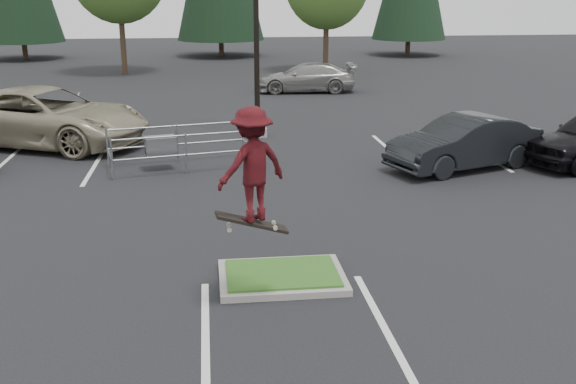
{
  "coord_description": "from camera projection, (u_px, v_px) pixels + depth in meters",
  "views": [
    {
      "loc": [
        -1.2,
        -10.82,
        4.95
      ],
      "look_at": [
        0.29,
        1.5,
        1.17
      ],
      "focal_mm": 42.0,
      "sensor_mm": 36.0,
      "label": 1
    }
  ],
  "objects": [
    {
      "name": "ground",
      "position": [
        282.0,
        280.0,
        11.86
      ],
      "size": [
        120.0,
        120.0,
        0.0
      ],
      "primitive_type": "plane",
      "color": "black",
      "rests_on": "ground"
    },
    {
      "name": "skateboarder",
      "position": [
        251.0,
        165.0,
        10.15
      ],
      "size": [
        1.31,
        1.12,
        2.0
      ],
      "rotation": [
        0.0,
        0.0,
        3.64
      ],
      "color": "black",
      "rests_on": "ground"
    },
    {
      "name": "grass_median",
      "position": [
        282.0,
        276.0,
        11.84
      ],
      "size": [
        2.2,
        1.6,
        0.16
      ],
      "color": "#9B9690",
      "rests_on": "ground"
    },
    {
      "name": "car_far_silver",
      "position": [
        306.0,
        78.0,
        32.96
      ],
      "size": [
        4.97,
        2.32,
        1.4
      ],
      "primitive_type": "imported",
      "rotation": [
        0.0,
        0.0,
        4.64
      ],
      "color": "gray",
      "rests_on": "ground"
    },
    {
      "name": "car_l_tan",
      "position": [
        43.0,
        117.0,
        21.76
      ],
      "size": [
        7.41,
        5.48,
        1.87
      ],
      "primitive_type": "imported",
      "rotation": [
        0.0,
        0.0,
        1.17
      ],
      "color": "gray",
      "rests_on": "ground"
    },
    {
      "name": "light_pole",
      "position": [
        256.0,
        0.0,
        21.98
      ],
      "size": [
        0.7,
        0.6,
        10.12
      ],
      "color": "#9B9690",
      "rests_on": "ground"
    },
    {
      "name": "cart_corral",
      "position": [
        165.0,
        145.0,
        18.88
      ],
      "size": [
        4.23,
        2.25,
        1.14
      ],
      "rotation": [
        0.0,
        0.0,
        0.21
      ],
      "color": "gray",
      "rests_on": "ground"
    },
    {
      "name": "car_r_charc",
      "position": [
        464.0,
        143.0,
        18.97
      ],
      "size": [
        4.78,
        3.05,
        1.49
      ],
      "primitive_type": "imported",
      "rotation": [
        0.0,
        0.0,
        5.07
      ],
      "color": "black",
      "rests_on": "ground"
    },
    {
      "name": "stall_lines",
      "position": [
        204.0,
        187.0,
        17.42
      ],
      "size": [
        22.62,
        17.6,
        0.01
      ],
      "color": "silver",
      "rests_on": "ground"
    }
  ]
}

